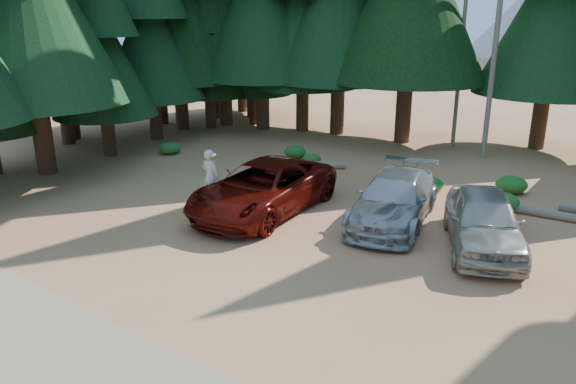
# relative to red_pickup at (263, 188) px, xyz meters

# --- Properties ---
(ground) EXTENTS (160.00, 160.00, 0.00)m
(ground) POSITION_rel_red_pickup_xyz_m (3.10, -2.86, -0.86)
(ground) COLOR #A66646
(ground) RESTS_ON ground
(forest_belt_north) EXTENTS (36.00, 7.00, 22.00)m
(forest_belt_north) POSITION_rel_red_pickup_xyz_m (3.10, 12.14, -0.86)
(forest_belt_north) COLOR black
(forest_belt_north) RESTS_ON ground
(forest_belt_west) EXTENTS (6.00, 22.00, 22.00)m
(forest_belt_west) POSITION_rel_red_pickup_xyz_m (-12.40, 1.14, -0.86)
(forest_belt_west) COLOR black
(forest_belt_west) RESTS_ON ground
(snag_front) EXTENTS (0.24, 0.24, 12.00)m
(snag_front) POSITION_rel_red_pickup_xyz_m (3.90, 11.64, 5.14)
(snag_front) COLOR #675E52
(snag_front) RESTS_ON ground
(snag_back) EXTENTS (0.20, 0.20, 10.00)m
(snag_back) POSITION_rel_red_pickup_xyz_m (1.90, 13.14, 4.14)
(snag_back) COLOR #675E52
(snag_back) RESTS_ON ground
(red_pickup) EXTENTS (3.31, 6.40, 1.72)m
(red_pickup) POSITION_rel_red_pickup_xyz_m (0.00, 0.00, 0.00)
(red_pickup) COLOR #5B0D07
(red_pickup) RESTS_ON ground
(silver_minivan_center) EXTENTS (3.36, 5.81, 1.58)m
(silver_minivan_center) POSITION_rel_red_pickup_xyz_m (4.05, 1.73, -0.07)
(silver_minivan_center) COLOR #AAACB2
(silver_minivan_center) RESTS_ON ground
(silver_minivan_right) EXTENTS (3.86, 5.32, 1.68)m
(silver_minivan_right) POSITION_rel_red_pickup_xyz_m (7.05, 1.32, -0.02)
(silver_minivan_right) COLOR #B2AD9E
(silver_minivan_right) RESTS_ON ground
(frisbee_player) EXTENTS (0.70, 0.47, 1.87)m
(frisbee_player) POSITION_rel_red_pickup_xyz_m (-1.31, -1.18, 0.47)
(frisbee_player) COLOR beige
(frisbee_player) RESTS_ON ground
(log_left) EXTENTS (3.99, 2.37, 0.31)m
(log_left) POSITION_rel_red_pickup_xyz_m (-2.34, 5.31, -0.71)
(log_left) COLOR #675E52
(log_left) RESTS_ON ground
(log_mid) EXTENTS (3.65, 0.54, 0.30)m
(log_mid) POSITION_rel_red_pickup_xyz_m (8.24, 5.08, -0.71)
(log_mid) COLOR #675E52
(log_mid) RESTS_ON ground
(shrub_far_left) EXTENTS (0.85, 0.85, 0.47)m
(shrub_far_left) POSITION_rel_red_pickup_xyz_m (-2.09, 6.22, -0.63)
(shrub_far_left) COLOR #206B23
(shrub_far_left) RESTS_ON ground
(shrub_left) EXTENTS (1.03, 1.03, 0.57)m
(shrub_left) POSITION_rel_red_pickup_xyz_m (-3.36, 6.72, -0.58)
(shrub_left) COLOR #206B23
(shrub_left) RESTS_ON ground
(shrub_center_left) EXTENTS (0.90, 0.90, 0.50)m
(shrub_center_left) POSITION_rel_red_pickup_xyz_m (2.87, 5.62, -0.61)
(shrub_center_left) COLOR #206B23
(shrub_center_left) RESTS_ON ground
(shrub_center_right) EXTENTS (1.09, 1.09, 0.60)m
(shrub_center_right) POSITION_rel_red_pickup_xyz_m (6.65, 5.01, -0.56)
(shrub_center_right) COLOR #206B23
(shrub_center_right) RESTS_ON ground
(shrub_right) EXTENTS (0.97, 0.97, 0.53)m
(shrub_right) POSITION_rel_red_pickup_xyz_m (3.76, 5.58, -0.60)
(shrub_right) COLOR #206B23
(shrub_right) RESTS_ON ground
(shrub_far_right) EXTENTS (1.17, 1.17, 0.64)m
(shrub_far_right) POSITION_rel_red_pickup_xyz_m (6.35, 7.14, -0.54)
(shrub_far_right) COLOR #206B23
(shrub_far_right) RESTS_ON ground
(shrub_edge_west) EXTENTS (1.06, 1.06, 0.58)m
(shrub_edge_west) POSITION_rel_red_pickup_xyz_m (-8.66, 3.81, -0.57)
(shrub_edge_west) COLOR #206B23
(shrub_edge_west) RESTS_ON ground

